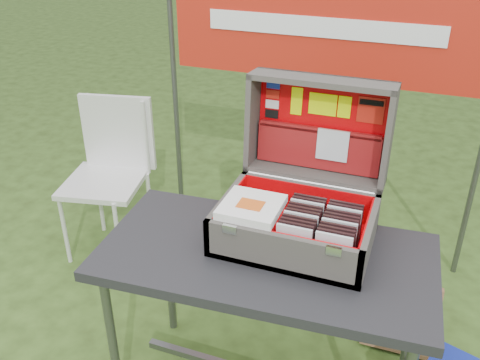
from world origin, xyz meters
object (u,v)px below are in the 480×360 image
at_px(chair, 104,184).
at_px(cardboard_box, 401,317).
at_px(table, 264,330).
at_px(suitcase, 302,171).

distance_m(chair, cardboard_box, 1.70).
bearing_deg(cardboard_box, table, -135.05).
bearing_deg(chair, table, -41.86).
relative_size(table, chair, 1.32).
distance_m(suitcase, chair, 1.46).
xyz_separation_m(suitcase, chair, (-1.24, 0.52, -0.56)).
height_order(suitcase, chair, suitcase).
bearing_deg(cardboard_box, chair, 173.89).
xyz_separation_m(chair, cardboard_box, (1.67, -0.17, -0.28)).
relative_size(table, cardboard_box, 3.53).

